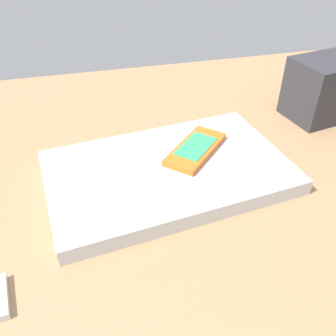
{
  "coord_description": "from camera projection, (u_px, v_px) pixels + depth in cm",
  "views": [
    {
      "loc": [
        -5.8,
        -48.12,
        38.41
      ],
      "look_at": [
        5.11,
        -5.33,
        5.0
      ],
      "focal_mm": 39.15,
      "sensor_mm": 36.0,
      "label": 1
    }
  ],
  "objects": [
    {
      "name": "desk_organizer",
      "position": [
        325.0,
        89.0,
        0.69
      ],
      "size": [
        14.32,
        11.71,
        11.26
      ],
      "primitive_type": "cube",
      "rotation": [
        0.0,
        0.0,
        0.18
      ],
      "color": "#2D2D33",
      "rests_on": "desk_surface"
    },
    {
      "name": "laptop_closed",
      "position": [
        168.0,
        172.0,
        0.56
      ],
      "size": [
        38.33,
        26.21,
        2.44
      ],
      "primitive_type": "cube",
      "rotation": [
        0.0,
        0.0,
        0.12
      ],
      "color": "#B7BABC",
      "rests_on": "desk_surface"
    },
    {
      "name": "desk_surface",
      "position": [
        130.0,
        171.0,
        0.61
      ],
      "size": [
        120.0,
        80.0,
        3.0
      ],
      "primitive_type": "cube",
      "color": "#9E7751",
      "rests_on": "ground"
    },
    {
      "name": "cell_phone_on_laptop",
      "position": [
        196.0,
        149.0,
        0.58
      ],
      "size": [
        12.12,
        12.15,
        1.13
      ],
      "color": "orange",
      "rests_on": "laptop_closed"
    }
  ]
}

